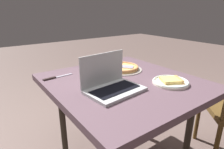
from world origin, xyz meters
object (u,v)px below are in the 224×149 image
laptop (111,83)px  pizza_plate (171,82)px  pizza_tray (122,68)px  table_knife (55,77)px  dining_table (123,89)px

laptop → pizza_plate: bearing=69.4°
pizza_plate → laptop: bearing=-110.6°
laptop → pizza_plate: 0.40m
pizza_tray → table_knife: 0.52m
table_knife → laptop: bearing=26.0°
dining_table → pizza_tray: bearing=144.5°
dining_table → pizza_plate: (0.23, 0.21, 0.08)m
table_knife → dining_table: bearing=48.4°
dining_table → laptop: 0.21m
dining_table → pizza_tray: size_ratio=3.12×
pizza_tray → pizza_plate: bearing=9.6°
pizza_plate → pizza_tray: 0.43m
laptop → dining_table: bearing=117.2°
pizza_plate → table_knife: (-0.55, -0.57, -0.01)m
pizza_plate → pizza_tray: size_ratio=0.72×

